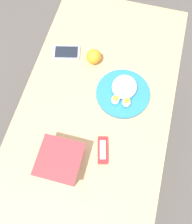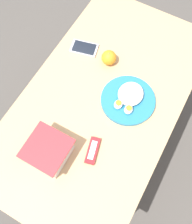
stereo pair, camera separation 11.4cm
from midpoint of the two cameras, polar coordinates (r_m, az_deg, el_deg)
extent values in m
plane|color=#4C4742|center=(1.93, 2.60, -7.52)|extent=(10.00, 10.00, 0.00)
cube|color=tan|center=(1.21, 4.10, 2.39)|extent=(1.23, 0.68, 0.03)
cylinder|color=#A07D56|center=(1.82, 19.44, 6.77)|extent=(0.06, 0.06, 0.75)
cylinder|color=#A07D56|center=(1.55, -16.69, -15.81)|extent=(0.06, 0.06, 0.75)
cylinder|color=#A07D56|center=(1.87, 3.50, 14.38)|extent=(0.06, 0.06, 0.75)
cube|color=white|center=(1.07, -7.34, -8.91)|extent=(0.15, 0.15, 0.09)
cube|color=beige|center=(1.09, -7.24, -9.10)|extent=(0.14, 0.14, 0.06)
cube|color=red|center=(1.02, -7.66, -8.21)|extent=(0.17, 0.17, 0.01)
ellipsoid|color=gray|center=(1.06, -6.95, -9.03)|extent=(0.06, 0.05, 0.03)
sphere|color=orange|center=(1.27, 5.42, 11.43)|extent=(0.07, 0.07, 0.07)
cylinder|color=#4C662D|center=(1.24, 5.56, 12.31)|extent=(0.01, 0.01, 0.00)
cylinder|color=teal|center=(1.20, 9.66, 2.25)|extent=(0.25, 0.25, 0.02)
ellipsoid|color=white|center=(1.18, 10.29, 3.61)|extent=(0.12, 0.11, 0.04)
ellipsoid|color=white|center=(1.15, 9.90, 0.23)|extent=(0.05, 0.04, 0.03)
cylinder|color=#F4A823|center=(1.14, 10.02, 0.55)|extent=(0.03, 0.03, 0.01)
ellipsoid|color=white|center=(1.16, 7.68, 1.34)|extent=(0.05, 0.04, 0.03)
cylinder|color=#F4A823|center=(1.14, 7.77, 1.67)|extent=(0.03, 0.03, 0.01)
cube|color=red|center=(1.10, 2.21, -8.77)|extent=(0.12, 0.07, 0.02)
cube|color=white|center=(1.09, 2.23, -8.63)|extent=(0.08, 0.04, 0.00)
cube|color=#ADADB2|center=(1.34, -0.11, 13.46)|extent=(0.11, 0.15, 0.01)
cube|color=black|center=(1.33, -0.11, 13.60)|extent=(0.09, 0.12, 0.00)
camera|label=1|loc=(0.06, -87.12, 6.64)|focal=42.00mm
camera|label=2|loc=(0.06, 92.88, -6.64)|focal=42.00mm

